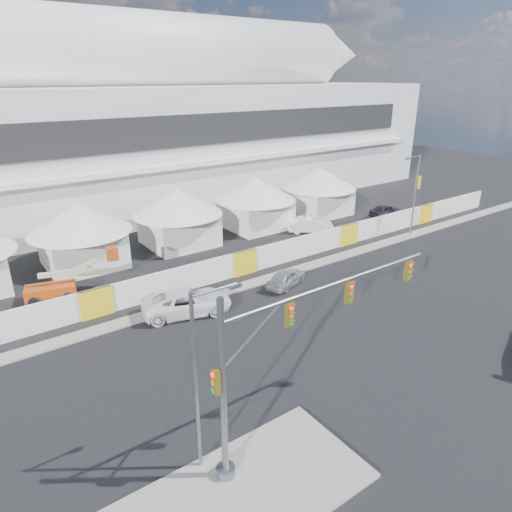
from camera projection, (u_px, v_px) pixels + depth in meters
ground at (308, 395)px, 23.14m from camera, size 160.00×160.00×0.00m
median_island at (243, 494)px, 17.59m from camera, size 10.00×5.00×0.15m
far_curb at (377, 245)px, 43.40m from camera, size 80.00×1.20×0.12m
stadium at (137, 125)px, 55.68m from camera, size 80.00×24.80×21.98m
tent_row at (132, 221)px, 40.34m from camera, size 53.40×8.40×5.40m
hoarding_fence at (244, 262)px, 36.96m from camera, size 70.00×0.25×2.00m
scaffold_tower at (374, 136)px, 73.05m from camera, size 4.40×4.40×12.00m
sedan_silver at (286, 278)px, 34.99m from camera, size 2.86×4.27×1.35m
pickup_curb at (187, 302)px, 30.86m from camera, size 4.43×6.59×1.68m
lot_car_a at (310, 225)px, 46.99m from camera, size 4.02×4.84×1.56m
lot_car_b at (385, 211)px, 52.16m from camera, size 1.74×4.16×1.41m
traffic_mast at (274, 361)px, 18.00m from camera, size 11.60×0.77×7.97m
streetlight_median at (200, 371)px, 17.30m from camera, size 2.19×0.22×7.90m
streetlight_curb at (415, 190)px, 44.26m from camera, size 2.43×0.55×8.21m
boom_lift at (59, 285)px, 33.19m from camera, size 6.91×2.37×3.41m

